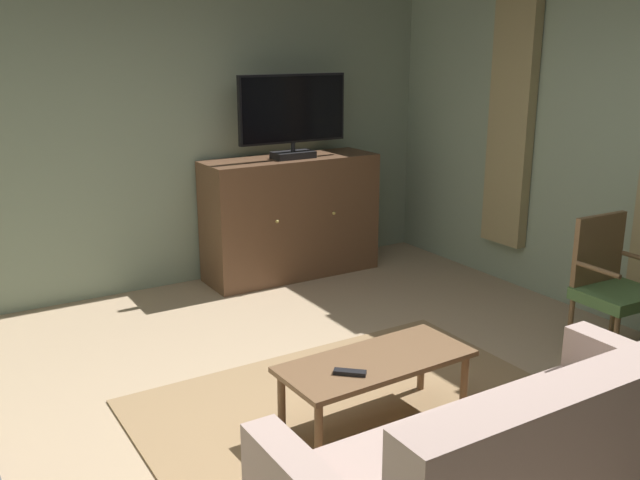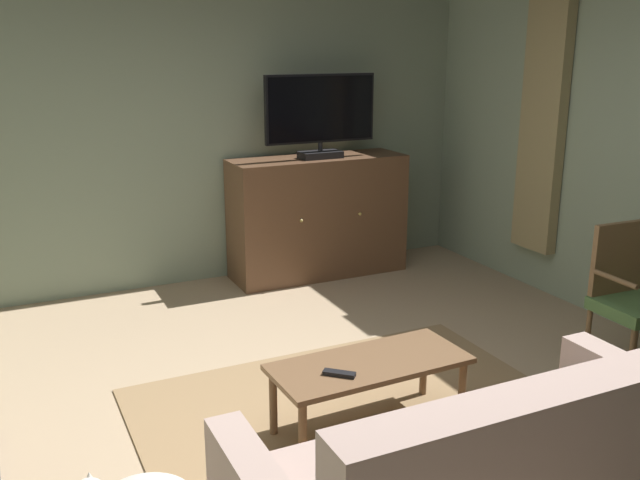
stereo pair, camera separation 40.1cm
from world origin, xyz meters
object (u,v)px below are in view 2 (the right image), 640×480
at_px(tv_cabinet, 318,219).
at_px(television, 320,114).
at_px(side_chair_beside_plant, 632,294).
at_px(coffee_table, 370,369).
at_px(tv_remote, 339,374).

height_order(tv_cabinet, television, television).
bearing_deg(television, side_chair_beside_plant, -69.25).
bearing_deg(coffee_table, tv_cabinet, 70.54).
relative_size(tv_cabinet, tv_remote, 9.40).
distance_m(television, side_chair_beside_plant, 2.94).
distance_m(coffee_table, tv_remote, 0.25).
relative_size(tv_cabinet, television, 1.55).
height_order(television, tv_remote, television).
distance_m(tv_cabinet, tv_remote, 2.92).
bearing_deg(television, tv_remote, -113.57).
relative_size(tv_remote, side_chair_beside_plant, 0.18).
xyz_separation_m(television, tv_remote, (-1.15, -2.63, -1.05)).
distance_m(television, tv_remote, 3.05).
bearing_deg(side_chair_beside_plant, television, 110.75).
height_order(television, side_chair_beside_plant, television).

